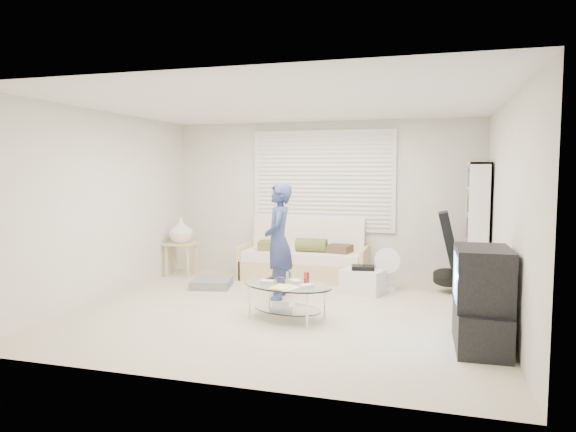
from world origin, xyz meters
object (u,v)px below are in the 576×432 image
(bookshelf, at_px, (476,227))
(tv_unit, at_px, (482,299))
(coffee_table, at_px, (287,291))
(futon_sofa, at_px, (304,259))

(bookshelf, distance_m, tv_unit, 2.54)
(bookshelf, bearing_deg, tv_unit, -92.87)
(bookshelf, height_order, tv_unit, bookshelf)
(tv_unit, distance_m, coffee_table, 2.12)
(tv_unit, xyz_separation_m, coffee_table, (-2.07, 0.42, -0.15))
(futon_sofa, distance_m, coffee_table, 2.22)
(futon_sofa, relative_size, coffee_table, 1.59)
(coffee_table, bearing_deg, tv_unit, -11.40)
(futon_sofa, relative_size, tv_unit, 2.01)
(bookshelf, xyz_separation_m, coffee_table, (-2.19, -2.08, -0.58))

